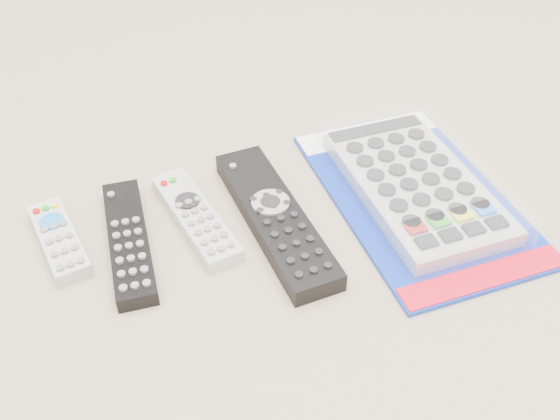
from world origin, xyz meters
name	(u,v)px	position (x,y,z in m)	size (l,w,h in m)	color
remote_small_grey	(59,240)	(-0.24, 0.05, 0.01)	(0.06, 0.14, 0.02)	#AAABAD
remote_slim_black	(129,241)	(-0.16, 0.02, 0.01)	(0.06, 0.20, 0.02)	black
remote_silver_dvd	(196,217)	(-0.08, 0.03, 0.01)	(0.07, 0.18, 0.02)	#BCBCC1
remote_large_black	(275,218)	(0.01, -0.01, 0.01)	(0.07, 0.25, 0.03)	black
jumbo_remote_packaged	(416,183)	(0.19, -0.03, 0.02)	(0.21, 0.34, 0.04)	#0E2BA0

